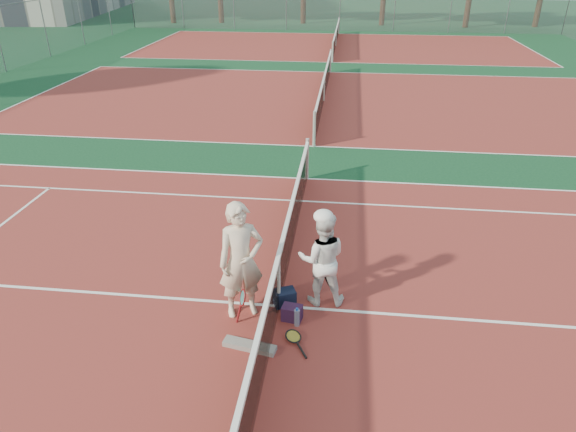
{
  "coord_description": "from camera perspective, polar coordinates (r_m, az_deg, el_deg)",
  "views": [
    {
      "loc": [
        0.97,
        -6.89,
        5.3
      ],
      "look_at": [
        0.0,
        1.29,
        1.05
      ],
      "focal_mm": 32.0,
      "sensor_mm": 36.0,
      "label": 1
    }
  ],
  "objects": [
    {
      "name": "ground",
      "position": [
        8.75,
        -1.01,
        -10.0
      ],
      "size": [
        130.0,
        130.0,
        0.0
      ],
      "primitive_type": "plane",
      "color": "#0F391E",
      "rests_on": "ground"
    },
    {
      "name": "court_main",
      "position": [
        8.75,
        -1.01,
        -9.98
      ],
      "size": [
        23.77,
        10.97,
        0.01
      ],
      "primitive_type": "cube",
      "color": "maroon",
      "rests_on": "ground"
    },
    {
      "name": "court_far_a",
      "position": [
        21.09,
        4.0,
        12.68
      ],
      "size": [
        23.77,
        10.97,
        0.01
      ],
      "primitive_type": "cube",
      "color": "maroon",
      "rests_on": "ground"
    },
    {
      "name": "court_far_b",
      "position": [
        34.32,
        5.32,
        18.3
      ],
      "size": [
        23.77,
        10.97,
        0.01
      ],
      "primitive_type": "cube",
      "color": "maroon",
      "rests_on": "ground"
    },
    {
      "name": "net_main",
      "position": [
        8.45,
        -1.03,
        -7.24
      ],
      "size": [
        0.1,
        10.98,
        1.02
      ],
      "primitive_type": null,
      "color": "black",
      "rests_on": "ground"
    },
    {
      "name": "net_far_a",
      "position": [
        20.97,
        4.04,
        14.02
      ],
      "size": [
        0.1,
        10.98,
        1.02
      ],
      "primitive_type": null,
      "color": "black",
      "rests_on": "ground"
    },
    {
      "name": "net_far_b",
      "position": [
        34.25,
        5.36,
        19.14
      ],
      "size": [
        0.1,
        10.98,
        1.02
      ],
      "primitive_type": null,
      "color": "black",
      "rests_on": "ground"
    },
    {
      "name": "fence_back",
      "position": [
        41.08,
        5.79,
        21.86
      ],
      "size": [
        32.0,
        0.06,
        3.0
      ],
      "primitive_type": null,
      "color": "slate",
      "rests_on": "ground"
    },
    {
      "name": "player_a",
      "position": [
        8.1,
        -5.24,
        -5.0
      ],
      "size": [
        0.86,
        0.73,
        1.98
      ],
      "primitive_type": "imported",
      "rotation": [
        0.0,
        0.0,
        0.43
      ],
      "color": "beige",
      "rests_on": "ground"
    },
    {
      "name": "player_b",
      "position": [
        8.44,
        3.81,
        -4.79
      ],
      "size": [
        0.85,
        0.69,
        1.65
      ],
      "primitive_type": "imported",
      "rotation": [
        0.0,
        0.0,
        3.23
      ],
      "color": "white",
      "rests_on": "ground"
    },
    {
      "name": "racket_red",
      "position": [
        8.3,
        -5.03,
        -9.94
      ],
      "size": [
        0.27,
        0.32,
        0.59
      ],
      "primitive_type": null,
      "rotation": [
        0.0,
        0.0,
        0.43
      ],
      "color": "maroon",
      "rests_on": "ground"
    },
    {
      "name": "racket_black_held",
      "position": [
        8.74,
        4.34,
        -7.91
      ],
      "size": [
        0.34,
        0.32,
        0.55
      ],
      "primitive_type": null,
      "rotation": [
        0.0,
        0.0,
        3.34
      ],
      "color": "black",
      "rests_on": "ground"
    },
    {
      "name": "racket_spare",
      "position": [
        8.07,
        0.58,
        -13.31
      ],
      "size": [
        0.54,
        0.65,
        0.09
      ],
      "primitive_type": null,
      "rotation": [
        0.0,
        0.0,
        2.11
      ],
      "color": "black",
      "rests_on": "ground"
    },
    {
      "name": "sports_bag_navy",
      "position": [
        8.71,
        -0.38,
        -9.05
      ],
      "size": [
        0.42,
        0.36,
        0.28
      ],
      "primitive_type": "cube",
      "rotation": [
        0.0,
        0.0,
        0.41
      ],
      "color": "black",
      "rests_on": "ground"
    },
    {
      "name": "sports_bag_purple",
      "position": [
        8.4,
        0.45,
        -10.72
      ],
      "size": [
        0.35,
        0.27,
        0.26
      ],
      "primitive_type": "cube",
      "rotation": [
        0.0,
        0.0,
        -0.17
      ],
      "color": "#29102C",
      "rests_on": "ground"
    },
    {
      "name": "net_cover_canvas",
      "position": [
        7.95,
        -4.29,
        -14.2
      ],
      "size": [
        0.83,
        0.34,
        0.09
      ],
      "primitive_type": "cube",
      "rotation": [
        0.0,
        0.0,
        -0.19
      ],
      "color": "slate",
      "rests_on": "ground"
    },
    {
      "name": "water_bottle",
      "position": [
        8.27,
        1.0,
        -11.25
      ],
      "size": [
        0.09,
        0.09,
        0.3
      ],
      "primitive_type": "cylinder",
      "color": "#C7E6FD",
      "rests_on": "ground"
    }
  ]
}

